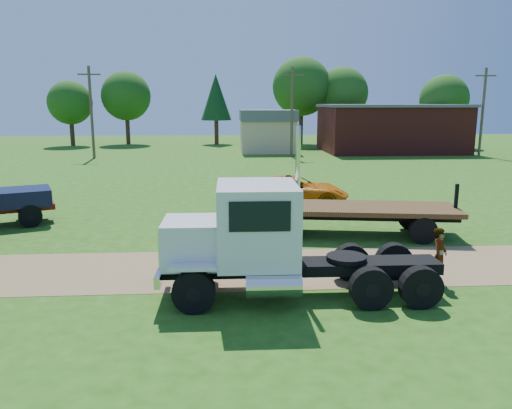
{
  "coord_description": "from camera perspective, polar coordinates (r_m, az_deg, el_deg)",
  "views": [
    {
      "loc": [
        -0.98,
        -16.1,
        5.53
      ],
      "look_at": [
        0.26,
        3.0,
        1.6
      ],
      "focal_mm": 35.0,
      "sensor_mm": 36.0,
      "label": 1
    }
  ],
  "objects": [
    {
      "name": "flatbed_trailer",
      "position": [
        21.43,
        10.77,
        -0.91
      ],
      "size": [
        9.07,
        3.92,
        2.25
      ],
      "rotation": [
        0.0,
        0.0,
        -0.15
      ],
      "color": "#3A2412",
      "rests_on": "ground"
    },
    {
      "name": "ground",
      "position": [
        17.05,
        -0.23,
        -7.33
      ],
      "size": [
        140.0,
        140.0,
        0.0
      ],
      "primitive_type": "plane",
      "color": "#234D10",
      "rests_on": "ground"
    },
    {
      "name": "tan_shed",
      "position": [
        56.4,
        1.37,
        8.45
      ],
      "size": [
        6.2,
        5.4,
        4.7
      ],
      "color": "tan",
      "rests_on": "ground"
    },
    {
      "name": "brick_building",
      "position": [
        59.29,
        15.12,
        8.44
      ],
      "size": [
        15.4,
        10.4,
        5.3
      ],
      "color": "maroon",
      "rests_on": "ground"
    },
    {
      "name": "spectator_b",
      "position": [
        25.57,
        3.62,
        1.27
      ],
      "size": [
        0.96,
        0.77,
        1.9
      ],
      "primitive_type": "imported",
      "rotation": [
        0.0,
        0.0,
        3.19
      ],
      "color": "#999999",
      "rests_on": "ground"
    },
    {
      "name": "utility_poles",
      "position": [
        51.58,
        4.13,
        10.67
      ],
      "size": [
        42.2,
        0.28,
        9.0
      ],
      "color": "#4D3C2C",
      "rests_on": "ground"
    },
    {
      "name": "dirt_track",
      "position": [
        17.05,
        -0.23,
        -7.31
      ],
      "size": [
        120.0,
        4.2,
        0.01
      ],
      "primitive_type": "cube",
      "color": "brown",
      "rests_on": "ground"
    },
    {
      "name": "orange_pickup",
      "position": [
        27.37,
        4.6,
        1.59
      ],
      "size": [
        5.98,
        3.36,
        1.58
      ],
      "primitive_type": "imported",
      "rotation": [
        0.0,
        0.0,
        1.43
      ],
      "color": "orange",
      "rests_on": "ground"
    },
    {
      "name": "tree_row",
      "position": [
        66.54,
        1.22,
        12.53
      ],
      "size": [
        52.75,
        12.87,
        11.39
      ],
      "color": "#3A2317",
      "rests_on": "ground"
    },
    {
      "name": "spectator_a",
      "position": [
        16.32,
        20.2,
        -5.62
      ],
      "size": [
        0.74,
        0.78,
        1.8
      ],
      "primitive_type": "imported",
      "rotation": [
        0.0,
        0.0,
        0.93
      ],
      "color": "#999999",
      "rests_on": "ground"
    },
    {
      "name": "white_semi_tractor",
      "position": [
        14.26,
        0.49,
        -4.11
      ],
      "size": [
        8.12,
        2.96,
        4.89
      ],
      "rotation": [
        0.0,
        0.0,
        -0.01
      ],
      "color": "black",
      "rests_on": "ground"
    }
  ]
}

